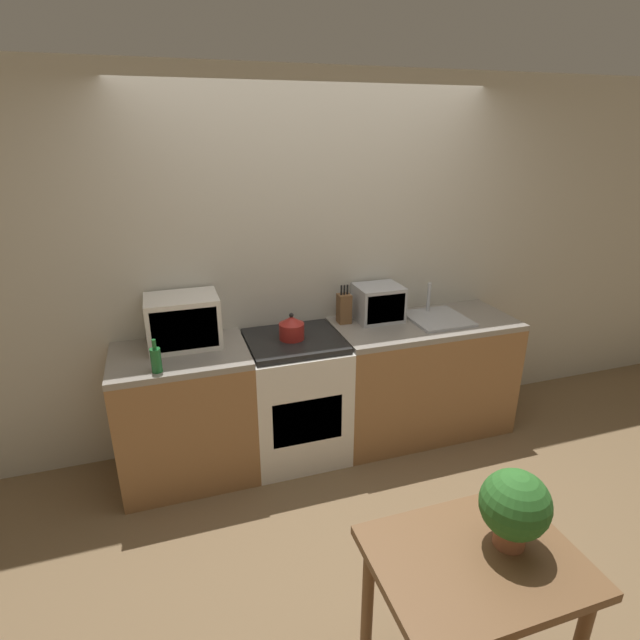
{
  "coord_description": "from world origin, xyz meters",
  "views": [
    {
      "loc": [
        -1.04,
        -2.2,
        2.23
      ],
      "look_at": [
        -0.09,
        0.7,
        1.05
      ],
      "focal_mm": 28.0,
      "sensor_mm": 36.0,
      "label": 1
    }
  ],
  "objects_px": {
    "microwave": "(183,321)",
    "stove_range": "(295,397)",
    "kettle": "(292,328)",
    "bottle": "(156,359)",
    "toaster_oven": "(378,303)",
    "dining_table": "(473,583)"
  },
  "relations": [
    {
      "from": "toaster_oven",
      "to": "kettle",
      "type": "bearing_deg",
      "value": -167.97
    },
    {
      "from": "kettle",
      "to": "stove_range",
      "type": "bearing_deg",
      "value": 0.22
    },
    {
      "from": "stove_range",
      "to": "microwave",
      "type": "xyz_separation_m",
      "value": [
        -0.7,
        0.12,
        0.62
      ]
    },
    {
      "from": "microwave",
      "to": "bottle",
      "type": "xyz_separation_m",
      "value": [
        -0.18,
        -0.35,
        -0.09
      ]
    },
    {
      "from": "kettle",
      "to": "dining_table",
      "type": "relative_size",
      "value": 0.24
    },
    {
      "from": "stove_range",
      "to": "bottle",
      "type": "height_order",
      "value": "bottle"
    },
    {
      "from": "stove_range",
      "to": "kettle",
      "type": "bearing_deg",
      "value": -179.78
    },
    {
      "from": "stove_range",
      "to": "kettle",
      "type": "xyz_separation_m",
      "value": [
        -0.02,
        -0.0,
        0.53
      ]
    },
    {
      "from": "stove_range",
      "to": "microwave",
      "type": "height_order",
      "value": "microwave"
    },
    {
      "from": "stove_range",
      "to": "microwave",
      "type": "relative_size",
      "value": 1.98
    },
    {
      "from": "kettle",
      "to": "bottle",
      "type": "height_order",
      "value": "bottle"
    },
    {
      "from": "kettle",
      "to": "toaster_oven",
      "type": "relative_size",
      "value": 0.56
    },
    {
      "from": "stove_range",
      "to": "toaster_oven",
      "type": "relative_size",
      "value": 2.74
    },
    {
      "from": "toaster_oven",
      "to": "dining_table",
      "type": "xyz_separation_m",
      "value": [
        -0.5,
        -1.99,
        -0.4
      ]
    },
    {
      "from": "toaster_oven",
      "to": "dining_table",
      "type": "bearing_deg",
      "value": -104.03
    },
    {
      "from": "kettle",
      "to": "dining_table",
      "type": "bearing_deg",
      "value": -83.8
    },
    {
      "from": "stove_range",
      "to": "microwave",
      "type": "bearing_deg",
      "value": 170.22
    },
    {
      "from": "stove_range",
      "to": "kettle",
      "type": "height_order",
      "value": "kettle"
    },
    {
      "from": "bottle",
      "to": "toaster_oven",
      "type": "relative_size",
      "value": 0.62
    },
    {
      "from": "stove_range",
      "to": "bottle",
      "type": "distance_m",
      "value": 1.06
    },
    {
      "from": "stove_range",
      "to": "dining_table",
      "type": "xyz_separation_m",
      "value": [
        0.18,
        -1.85,
        0.18
      ]
    },
    {
      "from": "microwave",
      "to": "stove_range",
      "type": "bearing_deg",
      "value": -9.78
    }
  ]
}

